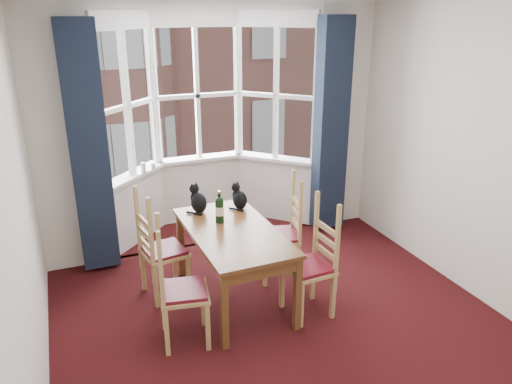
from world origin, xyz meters
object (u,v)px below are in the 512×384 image
chair_right_near (317,266)px  chair_right_far (287,236)px  chair_left_far (155,254)px  chair_left_near (173,293)px  candle_tall (143,168)px  cat_right (239,198)px  dining_table (233,238)px  candle_short (153,167)px  cat_left (198,201)px  wine_bottle (220,209)px

chair_right_near → chair_right_far: bearing=88.0°
chair_left_far → chair_left_near: bearing=-89.9°
chair_left_near → candle_tall: size_ratio=7.27×
cat_right → chair_left_near: bearing=-135.1°
dining_table → candle_short: candle_short is taller
dining_table → cat_right: 0.59m
chair_right_near → cat_left: 1.38m
dining_table → chair_right_far: 0.74m
cat_left → candle_short: bearing=101.4°
cat_right → candle_tall: bearing=123.3°
chair_right_far → chair_left_near: bearing=-154.5°
chair_left_far → chair_right_near: same height
candle_tall → dining_table: bearing=-72.4°
chair_left_near → wine_bottle: wine_bottle is taller
chair_right_near → cat_right: size_ratio=3.27×
wine_bottle → candle_short: bearing=103.3°
chair_right_near → candle_short: (-1.07, 2.19, 0.45)m
dining_table → cat_left: 0.62m
chair_right_near → cat_right: bearing=113.0°
chair_right_far → candle_tall: 1.96m
chair_right_near → dining_table: bearing=144.5°
chair_right_far → wine_bottle: 0.85m
cat_right → candle_tall: size_ratio=2.22×
candle_short → chair_left_far: bearing=-101.3°
chair_left_far → chair_right_near: bearing=-30.7°
chair_right_far → candle_tall: (-1.21, 1.47, 0.46)m
chair_left_far → chair_right_far: 1.37m
chair_right_near → chair_right_far: 0.69m
chair_left_far → chair_right_far: same height
cat_left → cat_right: (0.43, -0.06, -0.01)m
cat_left → candle_tall: bearing=107.5°
chair_left_far → cat_left: cat_left is taller
chair_right_near → wine_bottle: wine_bottle is taller
wine_bottle → candle_tall: bearing=107.9°
cat_right → dining_table: bearing=-116.5°
chair_left_near → chair_right_near: (1.34, -0.03, 0.00)m
cat_right → candle_tall: cat_right is taller
chair_right_far → cat_left: 1.01m
chair_right_near → candle_tall: 2.51m
wine_bottle → candle_short: wine_bottle is taller
candle_short → chair_left_near: bearing=-97.3°
dining_table → chair_left_far: 0.79m
cat_left → candle_tall: 1.19m
chair_left_near → cat_left: 1.18m
chair_left_near → cat_right: cat_right is taller
candle_tall → cat_right: bearing=-56.7°
cat_left → candle_short: (-0.23, 1.16, 0.05)m
dining_table → candle_short: (-0.41, 1.72, 0.25)m
dining_table → chair_right_near: (0.66, -0.47, -0.19)m
chair_left_near → chair_right_near: bearing=-1.4°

